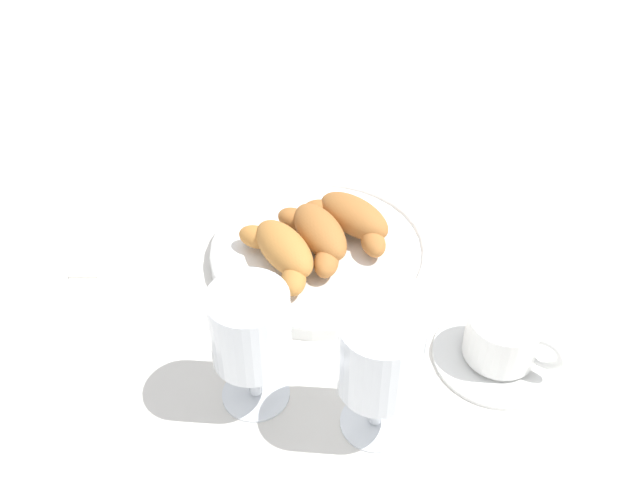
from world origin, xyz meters
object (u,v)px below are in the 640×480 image
(juice_glass_right, at_px, (380,361))
(sugar_packet, at_px, (88,262))
(croissant_extra, at_px, (282,251))
(croissant_large, at_px, (352,218))
(croissant_small, at_px, (318,234))
(coffee_cup_near, at_px, (502,342))
(juice_glass_left, at_px, (250,333))
(pastry_plate, at_px, (320,252))

(juice_glass_right, distance_m, sugar_packet, 0.41)
(croissant_extra, relative_size, sugar_packet, 2.71)
(croissant_large, relative_size, croissant_small, 1.03)
(croissant_large, height_order, croissant_small, same)
(juice_glass_right, height_order, sugar_packet, juice_glass_right)
(coffee_cup_near, distance_m, juice_glass_right, 0.17)
(croissant_small, distance_m, croissant_extra, 0.05)
(juice_glass_left, height_order, juice_glass_right, same)
(croissant_large, bearing_deg, sugar_packet, 55.31)
(juice_glass_left, relative_size, juice_glass_right, 1.00)
(croissant_small, relative_size, sugar_packet, 2.65)
(pastry_plate, distance_m, croissant_small, 0.03)
(pastry_plate, bearing_deg, croissant_large, -96.44)
(coffee_cup_near, distance_m, juice_glass_left, 0.26)
(pastry_plate, relative_size, croissant_extra, 1.93)
(pastry_plate, bearing_deg, croissant_extra, 84.06)
(pastry_plate, xyz_separation_m, croissant_small, (0.00, 0.00, 0.03))
(juice_glass_left, bearing_deg, pastry_plate, -59.01)
(croissant_small, relative_size, coffee_cup_near, 0.97)
(croissant_extra, height_order, coffee_cup_near, croissant_extra)
(croissant_large, distance_m, croissant_small, 0.05)
(coffee_cup_near, bearing_deg, juice_glass_left, 59.24)
(juice_glass_left, height_order, sugar_packet, juice_glass_left)
(croissant_large, distance_m, juice_glass_left, 0.25)
(juice_glass_left, bearing_deg, coffee_cup_near, -120.76)
(croissant_small, xyz_separation_m, sugar_packet, (0.17, 0.21, -0.04))
(coffee_cup_near, bearing_deg, croissant_small, 10.09)
(croissant_large, relative_size, croissant_extra, 1.01)
(coffee_cup_near, bearing_deg, juice_glass_right, 79.69)
(croissant_small, distance_m, juice_glass_left, 0.21)
(croissant_large, bearing_deg, croissant_small, 83.02)
(croissant_extra, distance_m, sugar_packet, 0.24)
(pastry_plate, height_order, croissant_large, croissant_large)
(croissant_large, bearing_deg, pastry_plate, 83.56)
(croissant_small, bearing_deg, juice_glass_right, 152.29)
(coffee_cup_near, xyz_separation_m, juice_glass_right, (0.03, 0.15, 0.07))
(croissant_large, bearing_deg, juice_glass_right, 141.97)
(croissant_large, xyz_separation_m, sugar_packet, (0.18, 0.26, -0.04))
(juice_glass_right, bearing_deg, coffee_cup_near, -100.31)
(juice_glass_left, bearing_deg, croissant_extra, -48.21)
(croissant_extra, xyz_separation_m, juice_glass_right, (-0.22, 0.06, 0.05))
(juice_glass_left, relative_size, sugar_packet, 2.80)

